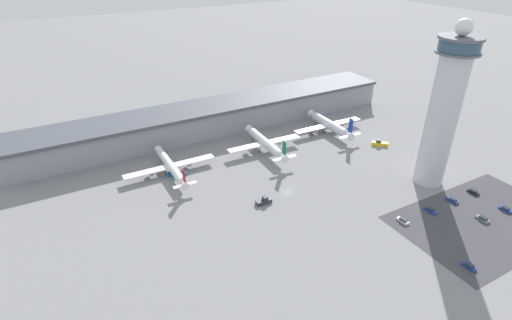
# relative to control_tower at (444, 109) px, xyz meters

# --- Properties ---
(ground_plane) EXTENTS (1000.00, 1000.00, 0.00)m
(ground_plane) POSITION_rel_control_tower_xyz_m (-56.34, 21.29, -32.18)
(ground_plane) COLOR gray
(terminal_building) EXTENTS (200.86, 25.00, 14.38)m
(terminal_building) POSITION_rel_control_tower_xyz_m (-56.34, 91.29, -24.90)
(terminal_building) COLOR #9399A3
(terminal_building) RESTS_ON ground
(control_tower) EXTENTS (15.62, 15.62, 65.55)m
(control_tower) POSITION_rel_control_tower_xyz_m (0.00, 0.00, 0.00)
(control_tower) COLOR silver
(control_tower) RESTS_ON ground
(parking_lot_surface) EXTENTS (64.00, 40.00, 0.01)m
(parking_lot_surface) POSITION_rel_control_tower_xyz_m (-4.33, -28.77, -32.18)
(parking_lot_surface) COLOR #424247
(parking_lot_surface) RESTS_ON ground
(airplane_gate_alpha) EXTENTS (40.32, 37.20, 11.03)m
(airplane_gate_alpha) POSITION_rel_control_tower_xyz_m (-92.29, 57.82, -28.55)
(airplane_gate_alpha) COLOR white
(airplane_gate_alpha) RESTS_ON ground
(airplane_gate_bravo) EXTENTS (37.56, 37.27, 13.10)m
(airplane_gate_bravo) POSITION_rel_control_tower_xyz_m (-46.16, 56.22, -27.67)
(airplane_gate_bravo) COLOR white
(airplane_gate_bravo) RESTS_ON ground
(airplane_gate_charlie) EXTENTS (40.25, 35.36, 13.66)m
(airplane_gate_charlie) POSITION_rel_control_tower_xyz_m (-5.47, 59.53, -28.09)
(airplane_gate_charlie) COLOR silver
(airplane_gate_charlie) RESTS_ON ground
(service_truck_catering) EXTENTS (6.35, 2.52, 2.92)m
(service_truck_catering) POSITION_rel_control_tower_xyz_m (-68.31, 18.91, -31.17)
(service_truck_catering) COLOR black
(service_truck_catering) RESTS_ON ground
(service_truck_fuel) EXTENTS (7.45, 7.10, 3.08)m
(service_truck_fuel) POSITION_rel_control_tower_xyz_m (6.47, 34.48, -31.11)
(service_truck_fuel) COLOR black
(service_truck_fuel) RESTS_ON ground
(service_truck_baggage) EXTENTS (8.12, 5.29, 2.58)m
(service_truck_baggage) POSITION_rel_control_tower_xyz_m (-90.81, 54.95, -31.29)
(service_truck_baggage) COLOR black
(service_truck_baggage) RESTS_ON ground
(car_green_van) EXTENTS (2.02, 4.75, 1.44)m
(car_green_van) POSITION_rel_control_tower_xyz_m (-3.84, -15.32, -31.62)
(car_green_van) COLOR black
(car_green_van) RESTS_ON ground
(car_black_suv) EXTENTS (1.94, 4.69, 1.43)m
(car_black_suv) POSITION_rel_control_tower_xyz_m (-30.38, -15.19, -31.63)
(car_black_suv) COLOR black
(car_black_suv) RESTS_ON ground
(car_blue_compact) EXTENTS (2.07, 4.81, 1.42)m
(car_blue_compact) POSITION_rel_control_tower_xyz_m (-4.41, -28.47, -31.63)
(car_blue_compact) COLOR black
(car_blue_compact) RESTS_ON ground
(car_red_hatchback) EXTENTS (1.97, 4.48, 1.41)m
(car_red_hatchback) POSITION_rel_control_tower_xyz_m (8.52, -28.86, -31.64)
(car_red_hatchback) COLOR black
(car_red_hatchback) RESTS_ON ground
(car_silver_sedan) EXTENTS (1.86, 4.23, 1.53)m
(car_silver_sedan) POSITION_rel_control_tower_xyz_m (-30.11, -41.69, -31.59)
(car_silver_sedan) COLOR black
(car_silver_sedan) RESTS_ON ground
(car_yellow_taxi) EXTENTS (2.03, 4.55, 1.53)m
(car_yellow_taxi) POSITION_rel_control_tower_xyz_m (8.56, -15.42, -31.59)
(car_yellow_taxi) COLOR black
(car_yellow_taxi) RESTS_ON ground
(car_white_wagon) EXTENTS (1.90, 4.72, 1.45)m
(car_white_wagon) POSITION_rel_control_tower_xyz_m (-16.75, -15.72, -31.62)
(car_white_wagon) COLOR black
(car_white_wagon) RESTS_ON ground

